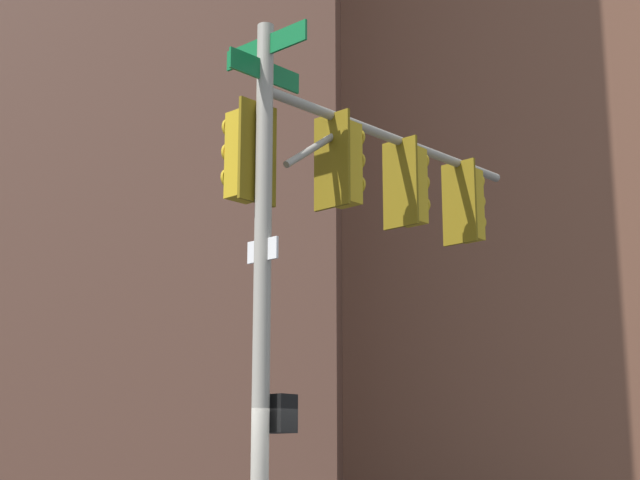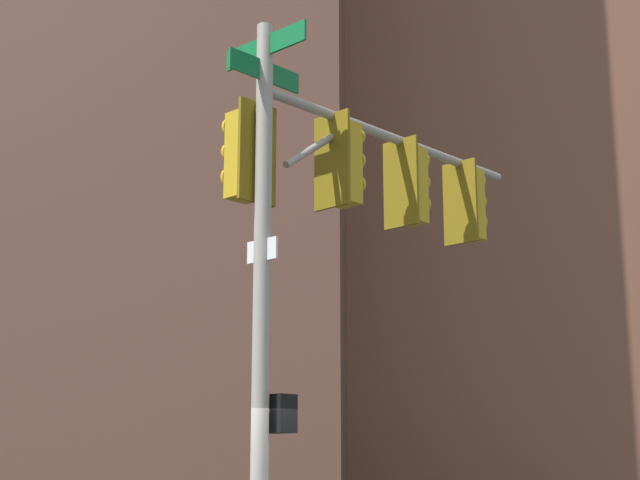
% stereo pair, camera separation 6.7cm
% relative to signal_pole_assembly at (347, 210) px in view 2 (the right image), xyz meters
% --- Properties ---
extents(signal_pole_assembly, '(3.59, 4.02, 6.78)m').
position_rel_signal_pole_assembly_xyz_m(signal_pole_assembly, '(0.00, 0.00, 0.00)').
color(signal_pole_assembly, '#9E998C').
rests_on(signal_pole_assembly, ground_plane).
extents(building_brick_nearside, '(26.59, 19.33, 38.79)m').
position_rel_signal_pole_assembly_xyz_m(building_brick_nearside, '(-13.97, 28.40, 14.50)').
color(building_brick_nearside, brown).
rests_on(building_brick_nearside, ground_plane).
extents(building_brick_midblock, '(21.55, 19.80, 30.50)m').
position_rel_signal_pole_assembly_xyz_m(building_brick_midblock, '(6.63, 36.59, 10.35)').
color(building_brick_midblock, brown).
rests_on(building_brick_midblock, ground_plane).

